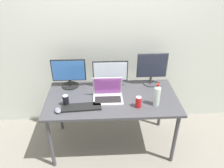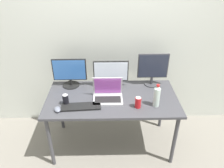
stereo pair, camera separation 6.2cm
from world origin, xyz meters
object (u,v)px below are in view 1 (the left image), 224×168
at_px(mouse_by_keyboard, 58,110).
at_px(water_bottle, 157,95).
at_px(keyboard_main, 82,107).
at_px(soda_can_near_keyboard, 66,100).
at_px(monitor_left, 69,73).
at_px(work_desk, 112,102).
at_px(monitor_center, 110,73).
at_px(soda_can_by_laptop, 138,102).
at_px(laptop_silver, 108,94).
at_px(monitor_right, 152,68).

height_order(mouse_by_keyboard, water_bottle, water_bottle).
xyz_separation_m(keyboard_main, water_bottle, (0.82, 0.02, 0.11)).
bearing_deg(soda_can_near_keyboard, monitor_left, 90.37).
distance_m(work_desk, keyboard_main, 0.40).
height_order(monitor_center, soda_can_by_laptop, monitor_center).
bearing_deg(work_desk, mouse_by_keyboard, -157.20).
bearing_deg(mouse_by_keyboard, monitor_left, 61.28).
distance_m(monitor_center, keyboard_main, 0.59).
bearing_deg(mouse_by_keyboard, laptop_silver, 1.64).
bearing_deg(work_desk, monitor_center, 91.87).
bearing_deg(soda_can_near_keyboard, soda_can_by_laptop, -5.01).
distance_m(work_desk, monitor_center, 0.36).
height_order(monitor_right, mouse_by_keyboard, monitor_right).
relative_size(soda_can_near_keyboard, soda_can_by_laptop, 1.00).
relative_size(monitor_center, water_bottle, 1.60).
bearing_deg(soda_can_by_laptop, monitor_center, 122.10).
relative_size(mouse_by_keyboard, soda_can_by_laptop, 0.80).
relative_size(monitor_left, soda_can_near_keyboard, 3.30).
bearing_deg(monitor_right, monitor_left, -179.86).
bearing_deg(water_bottle, laptop_silver, 164.18).
xyz_separation_m(keyboard_main, mouse_by_keyboard, (-0.25, -0.06, 0.01)).
xyz_separation_m(monitor_right, mouse_by_keyboard, (-1.10, -0.53, -0.22)).
distance_m(laptop_silver, soda_can_by_laptop, 0.37).
height_order(work_desk, laptop_silver, laptop_silver).
height_order(monitor_right, soda_can_near_keyboard, monitor_right).
height_order(keyboard_main, soda_can_near_keyboard, soda_can_near_keyboard).
height_order(monitor_right, laptop_silver, monitor_right).
xyz_separation_m(work_desk, keyboard_main, (-0.34, -0.19, 0.07)).
height_order(laptop_silver, mouse_by_keyboard, laptop_silver).
distance_m(work_desk, laptop_silver, 0.13).
bearing_deg(work_desk, monitor_right, 28.74).
xyz_separation_m(work_desk, monitor_right, (0.51, 0.28, 0.30)).
distance_m(monitor_left, soda_can_near_keyboard, 0.43).
xyz_separation_m(mouse_by_keyboard, water_bottle, (1.07, 0.07, 0.11)).
bearing_deg(soda_can_by_laptop, monitor_right, 64.16).
height_order(monitor_center, monitor_right, monitor_right).
height_order(laptop_silver, soda_can_near_keyboard, laptop_silver).
height_order(monitor_left, keyboard_main, monitor_left).
bearing_deg(keyboard_main, monitor_left, 106.71).
bearing_deg(water_bottle, mouse_by_keyboard, -176.02).
relative_size(monitor_right, keyboard_main, 0.99).
bearing_deg(monitor_right, water_bottle, -93.71).
relative_size(keyboard_main, soda_can_near_keyboard, 3.40).
bearing_deg(keyboard_main, laptop_silver, 26.09).
bearing_deg(mouse_by_keyboard, water_bottle, -16.98).
bearing_deg(mouse_by_keyboard, soda_can_by_laptop, -17.87).
relative_size(monitor_left, monitor_right, 0.98).
bearing_deg(keyboard_main, soda_can_by_laptop, -4.63).
bearing_deg(keyboard_main, soda_can_near_keyboard, 157.08).
relative_size(monitor_left, laptop_silver, 1.23).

